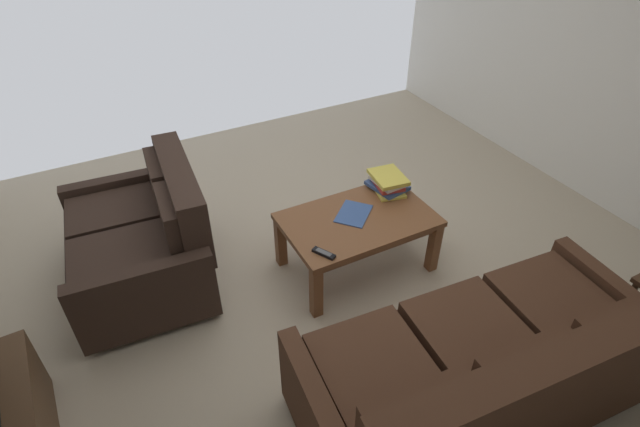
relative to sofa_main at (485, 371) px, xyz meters
name	(u,v)px	position (x,y,z in m)	size (l,w,h in m)	color
ground_plane	(333,273)	(0.16, -1.34, -0.36)	(5.11, 5.12, 0.01)	#B7A88E
wall_left	(629,26)	(-2.40, -1.34, 1.09)	(0.12, 5.12, 2.90)	silver
sofa_main	(485,371)	(0.00, 0.00, 0.00)	(1.99, 1.02, 0.83)	black
loveseat_near	(145,239)	(1.35, -1.91, 0.00)	(0.97, 1.26, 0.88)	black
coffee_table	(358,225)	(-0.03, -1.33, 0.03)	(1.06, 0.66, 0.46)	brown
book_stack	(388,183)	(-0.40, -1.52, 0.17)	(0.27, 0.33, 0.14)	#E0CC4C
tv_remote	(324,253)	(0.37, -1.10, 0.11)	(0.11, 0.16, 0.02)	black
loose_magazine	(354,214)	(-0.02, -1.38, 0.10)	(0.21, 0.28, 0.01)	#385693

